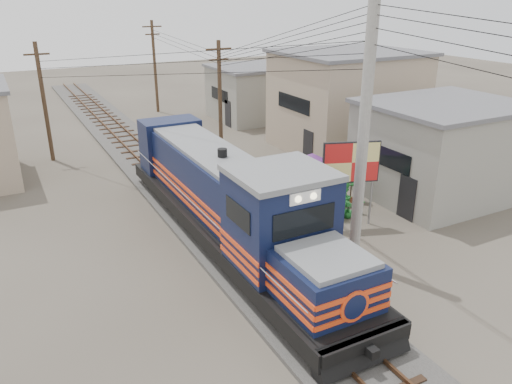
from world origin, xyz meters
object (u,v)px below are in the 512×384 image
market_umbrella (312,159)px  vendor (359,185)px  locomotive (230,202)px  billboard (351,164)px

market_umbrella → vendor: market_umbrella is taller
locomotive → vendor: size_ratio=9.59×
billboard → vendor: billboard is taller
market_umbrella → vendor: size_ratio=1.54×
locomotive → market_umbrella: bearing=23.6°
billboard → vendor: bearing=61.5°
billboard → vendor: size_ratio=2.14×
locomotive → vendor: 7.47m
market_umbrella → locomotive: bearing=-156.4°
locomotive → market_umbrella: locomotive is taller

